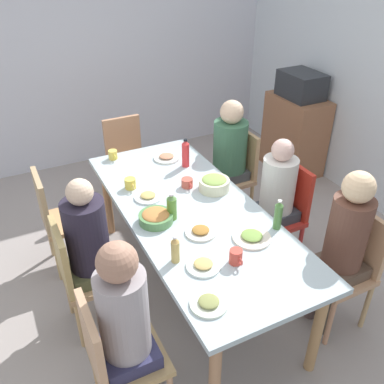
% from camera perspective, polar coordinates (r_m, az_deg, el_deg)
% --- Properties ---
extents(ground_plane, '(6.23, 6.23, 0.00)m').
position_cam_1_polar(ground_plane, '(3.52, 0.00, -12.75)').
color(ground_plane, gray).
extents(wall_left, '(0.12, 4.68, 2.60)m').
position_cam_1_polar(wall_left, '(5.16, -13.99, 17.88)').
color(wall_left, silver).
rests_on(wall_left, ground_plane).
extents(dining_table, '(2.23, 0.93, 0.77)m').
position_cam_1_polar(dining_table, '(3.08, 0.00, -3.57)').
color(dining_table, '#ACBFC8').
rests_on(dining_table, ground_plane).
extents(chair_0, '(0.40, 0.40, 0.90)m').
position_cam_1_polar(chair_0, '(3.57, 12.24, -2.31)').
color(chair_0, '#B62C24').
rests_on(chair_0, ground_plane).
extents(person_0, '(0.30, 0.30, 1.16)m').
position_cam_1_polar(person_0, '(3.43, 11.33, -0.31)').
color(person_0, '#2B3145').
rests_on(person_0, ground_plane).
extents(chair_1, '(0.40, 0.40, 0.90)m').
position_cam_1_polar(chair_1, '(4.37, -8.83, 4.79)').
color(chair_1, tan).
rests_on(chair_1, ground_plane).
extents(chair_2, '(0.40, 0.40, 0.90)m').
position_cam_1_polar(chair_2, '(2.49, -10.52, -21.14)').
color(chair_2, tan).
rests_on(chair_2, ground_plane).
extents(person_2, '(0.30, 0.30, 1.26)m').
position_cam_1_polar(person_2, '(2.32, -8.86, -17.00)').
color(person_2, '#2C3349').
rests_on(person_2, ground_plane).
extents(chair_3, '(0.40, 0.40, 0.90)m').
position_cam_1_polar(chair_3, '(2.99, -14.88, -10.48)').
color(chair_3, tan).
rests_on(chair_3, ground_plane).
extents(person_3, '(0.30, 0.30, 1.22)m').
position_cam_1_polar(person_3, '(2.88, -13.66, -7.01)').
color(person_3, '#4F503D').
rests_on(person_3, ground_plane).
extents(chair_4, '(0.40, 0.40, 0.90)m').
position_cam_1_polar(chair_4, '(4.08, 5.97, 2.93)').
color(chair_4, tan).
rests_on(chair_4, ground_plane).
extents(person_4, '(0.31, 0.31, 1.23)m').
position_cam_1_polar(person_4, '(3.93, 5.04, 5.56)').
color(person_4, '#41354B').
rests_on(person_4, ground_plane).
extents(chair_5, '(0.40, 0.40, 0.90)m').
position_cam_1_polar(chair_5, '(3.16, 20.43, -9.05)').
color(chair_5, tan).
rests_on(chair_5, ground_plane).
extents(person_5, '(0.30, 0.30, 1.26)m').
position_cam_1_polar(person_5, '(2.96, 20.00, -6.28)').
color(person_5, '#554E42').
rests_on(person_5, ground_plane).
extents(chair_6, '(0.40, 0.40, 0.90)m').
position_cam_1_polar(chair_6, '(3.58, -17.70, -3.07)').
color(chair_6, tan).
rests_on(chair_6, ground_plane).
extents(plate_0, '(0.23, 0.23, 0.04)m').
position_cam_1_polar(plate_0, '(3.72, -3.48, 4.72)').
color(plate_0, silver).
rests_on(plate_0, dining_table).
extents(plate_1, '(0.21, 0.21, 0.04)m').
position_cam_1_polar(plate_1, '(3.17, -5.99, -0.61)').
color(plate_1, white).
rests_on(plate_1, dining_table).
extents(plate_2, '(0.21, 0.21, 0.04)m').
position_cam_1_polar(plate_2, '(2.33, 2.29, -14.84)').
color(plate_2, white).
rests_on(plate_2, dining_table).
extents(plate_3, '(0.21, 0.21, 0.04)m').
position_cam_1_polar(plate_3, '(2.80, 1.18, -5.38)').
color(plate_3, silver).
rests_on(plate_3, dining_table).
extents(plate_4, '(0.21, 0.21, 0.04)m').
position_cam_1_polar(plate_4, '(2.55, 1.55, -9.92)').
color(plate_4, white).
rests_on(plate_4, dining_table).
extents(plate_5, '(0.25, 0.25, 0.04)m').
position_cam_1_polar(plate_5, '(2.78, 8.13, -6.06)').
color(plate_5, silver).
rests_on(plate_5, dining_table).
extents(bowl_0, '(0.24, 0.24, 0.08)m').
position_cam_1_polar(bowl_0, '(2.90, -4.94, -3.40)').
color(bowl_0, '#55894E').
rests_on(bowl_0, dining_table).
extents(bowl_1, '(0.24, 0.24, 0.11)m').
position_cam_1_polar(bowl_1, '(3.24, 3.03, 1.17)').
color(bowl_1, beige).
rests_on(bowl_1, dining_table).
extents(cup_0, '(0.13, 0.09, 0.07)m').
position_cam_1_polar(cup_0, '(3.28, -0.64, 1.24)').
color(cup_0, '#C45243').
rests_on(cup_0, dining_table).
extents(cup_1, '(0.11, 0.08, 0.08)m').
position_cam_1_polar(cup_1, '(3.76, -10.70, 5.00)').
color(cup_1, '#E4C952').
rests_on(cup_1, dining_table).
extents(cup_2, '(0.12, 0.08, 0.09)m').
position_cam_1_polar(cup_2, '(2.57, 5.99, -8.74)').
color(cup_2, '#C64235').
rests_on(cup_2, dining_table).
extents(cup_3, '(0.12, 0.09, 0.08)m').
position_cam_1_polar(cup_3, '(3.30, -8.38, 1.15)').
color(cup_3, '#E8CC4C').
rests_on(cup_3, dining_table).
extents(bottle_0, '(0.05, 0.05, 0.22)m').
position_cam_1_polar(bottle_0, '(2.85, 11.63, -3.11)').
color(bottle_0, '#457738').
rests_on(bottle_0, dining_table).
extents(bottle_1, '(0.06, 0.06, 0.25)m').
position_cam_1_polar(bottle_1, '(3.54, -0.88, 5.25)').
color(bottle_1, red).
rests_on(bottle_1, dining_table).
extents(bottle_2, '(0.07, 0.07, 0.20)m').
position_cam_1_polar(bottle_2, '(2.89, -2.77, -2.05)').
color(bottle_2, '#52882F').
rests_on(bottle_2, dining_table).
extents(bottle_3, '(0.05, 0.05, 0.19)m').
position_cam_1_polar(bottle_3, '(2.54, -2.29, -7.85)').
color(bottle_3, tan).
rests_on(bottle_3, dining_table).
extents(side_cabinet, '(0.70, 0.44, 0.90)m').
position_cam_1_polar(side_cabinet, '(5.11, 13.75, 7.63)').
color(side_cabinet, '#915E40').
rests_on(side_cabinet, ground_plane).
extents(microwave, '(0.48, 0.36, 0.28)m').
position_cam_1_polar(microwave, '(4.90, 14.65, 13.90)').
color(microwave, '#26292E').
rests_on(microwave, side_cabinet).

